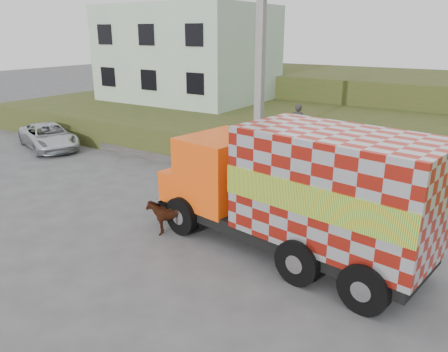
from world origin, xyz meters
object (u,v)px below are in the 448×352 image
Objects in this scene: utility_pole at (260,79)px; pedestrian at (298,124)px; cargo_truck at (298,191)px; suv at (48,136)px; cow at (169,214)px.

utility_pole is 4.82× the size of pedestrian.
cargo_truck is 16.11m from suv.
cow is 0.27× the size of suv.
cargo_truck is 6.59× the size of cow.
cargo_truck reaches higher than pedestrian.
utility_pole is 7.08m from cow.
cargo_truck reaches higher than suv.
suv is at bearing 5.30° from pedestrian.
pedestrian is at bearing 24.02° from utility_pole.
cow is at bearing -159.62° from cargo_truck.
cargo_truck is at bearing -51.96° from utility_pole.
utility_pole reaches higher than suv.
suv is (-11.50, -1.87, -3.43)m from utility_pole.
pedestrian is (12.94, 2.51, 1.68)m from suv.
cow is at bearing 74.64° from pedestrian.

